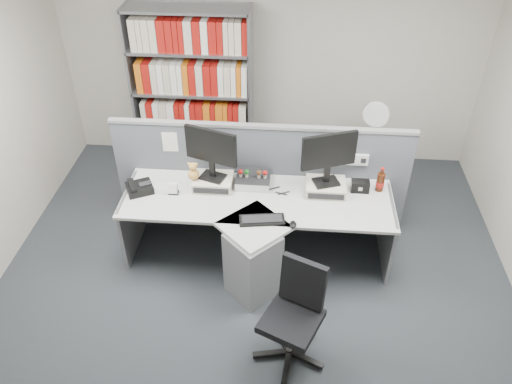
# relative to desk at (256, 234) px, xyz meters

# --- Properties ---
(ground) EXTENTS (5.50, 5.50, 0.00)m
(ground) POSITION_rel_desk_xyz_m (0.00, -0.60, -0.46)
(ground) COLOR #32363A
(ground) RESTS_ON ground
(room_shell) EXTENTS (5.04, 5.54, 2.72)m
(room_shell) POSITION_rel_desk_xyz_m (0.00, -0.60, 1.33)
(room_shell) COLOR #BAB4A6
(room_shell) RESTS_ON ground
(partition) EXTENTS (3.00, 0.08, 1.27)m
(partition) POSITION_rel_desk_xyz_m (0.00, 0.65, 0.19)
(partition) COLOR #585C64
(partition) RESTS_ON ground
(desk) EXTENTS (2.60, 1.20, 0.72)m
(desk) POSITION_rel_desk_xyz_m (0.00, 0.00, 0.00)
(desk) COLOR beige
(desk) RESTS_ON ground
(monitor_riser_left) EXTENTS (0.38, 0.31, 0.10)m
(monitor_riser_left) POSITION_rel_desk_xyz_m (-0.45, 0.38, 0.31)
(monitor_riser_left) COLOR beige
(monitor_riser_left) RESTS_ON desk
(monitor_riser_right) EXTENTS (0.38, 0.31, 0.10)m
(monitor_riser_right) POSITION_rel_desk_xyz_m (0.65, 0.38, 0.31)
(monitor_riser_right) COLOR beige
(monitor_riser_right) RESTS_ON desk
(monitor_left) EXTENTS (0.51, 0.23, 0.54)m
(monitor_left) POSITION_rel_desk_xyz_m (-0.45, 0.38, 0.68)
(monitor_left) COLOR black
(monitor_left) RESTS_ON monitor_riser_left
(monitor_right) EXTENTS (0.51, 0.24, 0.54)m
(monitor_right) POSITION_rel_desk_xyz_m (0.65, 0.38, 0.69)
(monitor_right) COLOR black
(monitor_right) RESTS_ON monitor_riser_right
(desktop_pc) EXTENTS (0.33, 0.30, 0.09)m
(desktop_pc) POSITION_rel_desk_xyz_m (-0.06, 0.46, 0.31)
(desktop_pc) COLOR black
(desktop_pc) RESTS_ON desk
(figurines) EXTENTS (0.29, 0.05, 0.09)m
(figurines) POSITION_rel_desk_xyz_m (-0.06, 0.44, 0.40)
(figurines) COLOR beige
(figurines) RESTS_ON desktop_pc
(keyboard) EXTENTS (0.43, 0.21, 0.03)m
(keyboard) POSITION_rel_desk_xyz_m (0.07, -0.11, 0.28)
(keyboard) COLOR black
(keyboard) RESTS_ON desk
(mouse) EXTENTS (0.06, 0.10, 0.04)m
(mouse) POSITION_rel_desk_xyz_m (0.35, -0.16, 0.28)
(mouse) COLOR black
(mouse) RESTS_ON desk
(desk_phone) EXTENTS (0.32, 0.31, 0.10)m
(desk_phone) POSITION_rel_desk_xyz_m (-1.16, 0.24, 0.30)
(desk_phone) COLOR black
(desk_phone) RESTS_ON desk
(desk_calendar) EXTENTS (0.10, 0.08, 0.12)m
(desk_calendar) POSITION_rel_desk_xyz_m (-0.82, 0.23, 0.32)
(desk_calendar) COLOR black
(desk_calendar) RESTS_ON desk
(plush_toy) EXTENTS (0.11, 0.11, 0.19)m
(plush_toy) POSITION_rel_desk_xyz_m (-0.63, 0.35, 0.44)
(plush_toy) COLOR gold
(plush_toy) RESTS_ON monitor_riser_left
(speaker) EXTENTS (0.18, 0.10, 0.12)m
(speaker) POSITION_rel_desk_xyz_m (0.98, 0.42, 0.32)
(speaker) COLOR black
(speaker) RESTS_ON desk
(cola_bottle) EXTENTS (0.08, 0.08, 0.26)m
(cola_bottle) POSITION_rel_desk_xyz_m (1.18, 0.45, 0.36)
(cola_bottle) COLOR #3F190A
(cola_bottle) RESTS_ON desk
(shelving_unit) EXTENTS (1.41, 0.40, 2.00)m
(shelving_unit) POSITION_rel_desk_xyz_m (-0.90, 1.85, 0.52)
(shelving_unit) COLOR slate
(shelving_unit) RESTS_ON ground
(filing_cabinet) EXTENTS (0.45, 0.61, 0.70)m
(filing_cabinet) POSITION_rel_desk_xyz_m (1.20, 1.40, -0.11)
(filing_cabinet) COLOR slate
(filing_cabinet) RESTS_ON ground
(desk_fan) EXTENTS (0.28, 0.18, 0.49)m
(desk_fan) POSITION_rel_desk_xyz_m (1.20, 1.40, 0.55)
(desk_fan) COLOR white
(desk_fan) RESTS_ON filing_cabinet
(office_chair) EXTENTS (0.60, 0.61, 0.91)m
(office_chair) POSITION_rel_desk_xyz_m (0.40, -0.93, 0.03)
(office_chair) COLOR silver
(office_chair) RESTS_ON ground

